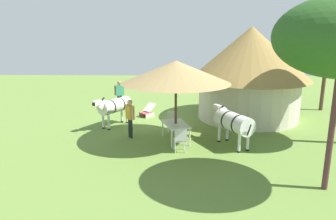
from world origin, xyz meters
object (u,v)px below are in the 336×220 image
Objects in this scene: patio_dining_table at (176,125)px; patio_chair_west_end at (180,139)px; shade_umbrella at (176,72)px; zebra_nearest_camera at (233,122)px; guest_beside_umbrella at (130,115)px; striped_lounge_chair at (147,111)px; zebra_by_umbrella at (114,106)px; thatched_hut at (250,70)px; patio_chair_near_lawn at (172,120)px; standing_watcher at (120,92)px; acacia_tree_far_lawn at (329,37)px.

patio_dining_table is 1.84× the size of patio_chair_west_end.
zebra_nearest_camera is (0.50, 2.20, -1.86)m from shade_umbrella.
guest_beside_umbrella is 1.73× the size of striped_lounge_chair.
guest_beside_umbrella reaches higher than zebra_by_umbrella.
thatched_hut is 3.59× the size of patio_dining_table.
patio_chair_west_end is at bearing -35.41° from thatched_hut.
guest_beside_umbrella is 3.55m from striped_lounge_chair.
thatched_hut is 3.66× the size of guest_beside_umbrella.
guest_beside_umbrella is (0.88, -1.75, 0.46)m from patio_chair_near_lawn.
patio_chair_near_lawn is 2.97m from zebra_nearest_camera.
shade_umbrella is at bearing 94.13° from standing_watcher.
acacia_tree_far_lawn reaches higher than zebra_by_umbrella.
acacia_tree_far_lawn is at bearing 111.23° from thatched_hut.
guest_beside_umbrella is at bearing -101.45° from shade_umbrella.
patio_chair_near_lawn is 0.43× the size of zebra_by_umbrella.
standing_watcher is 1.76× the size of striped_lounge_chair.
thatched_hut is at bearing -134.23° from zebra_by_umbrella.
patio_chair_west_end is at bearing 173.60° from zebra_nearest_camera.
shade_umbrella is at bearing 90.00° from patio_chair_near_lawn.
shade_umbrella is 2.63m from patio_chair_west_end.
patio_dining_table is 1.00× the size of standing_watcher.
thatched_hut is 2.76× the size of zebra_nearest_camera.
shade_umbrella is at bearing 140.25° from zebra_nearest_camera.
standing_watcher reaches higher than patio_chair_near_lawn.
acacia_tree_far_lawn is (-5.46, 8.25, 1.25)m from shade_umbrella.
patio_dining_table is (3.69, -3.69, -1.83)m from thatched_hut.
acacia_tree_far_lawn is (-6.72, 8.08, 3.55)m from patio_chair_west_end.
zebra_by_umbrella is at bearing -22.30° from patio_chair_near_lawn.
zebra_nearest_camera is (1.77, 2.34, 0.44)m from patio_chair_near_lawn.
zebra_nearest_camera is 0.43× the size of acacia_tree_far_lawn.
shade_umbrella is 2.58× the size of patio_dining_table.
shade_umbrella is (3.69, -3.69, 0.33)m from thatched_hut.
zebra_nearest_camera is (4.34, 3.70, 0.71)m from striped_lounge_chair.
acacia_tree_far_lawn reaches higher than striped_lounge_chair.
patio_chair_near_lawn is (-1.26, -0.14, -0.14)m from patio_dining_table.
guest_beside_umbrella is (-0.38, -1.89, 0.32)m from patio_dining_table.
patio_dining_table is at bearing 176.33° from zebra_by_umbrella.
zebra_by_umbrella is (-3.30, -3.05, 0.44)m from patio_chair_west_end.
thatched_hut is 6.33× the size of striped_lounge_chair.
shade_umbrella reaches higher than patio_chair_west_end.
shade_umbrella is 6.44m from standing_watcher.
zebra_by_umbrella is (-2.04, -2.88, 0.30)m from patio_dining_table.
zebra_by_umbrella is at bearing -125.29° from patio_dining_table.
acacia_tree_far_lawn is (-3.43, 11.13, 3.11)m from zebra_by_umbrella.
striped_lounge_chair is 0.45× the size of zebra_by_umbrella.
zebra_by_umbrella is 0.41× the size of acacia_tree_far_lawn.
striped_lounge_chair is (-5.10, -1.67, -0.26)m from patio_chair_west_end.
patio_chair_west_end is (1.26, 0.17, -2.30)m from shade_umbrella.
thatched_hut is at bearing -154.21° from patio_chair_near_lawn.
standing_watcher is (-4.02, -3.05, 0.48)m from patio_chair_near_lawn.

